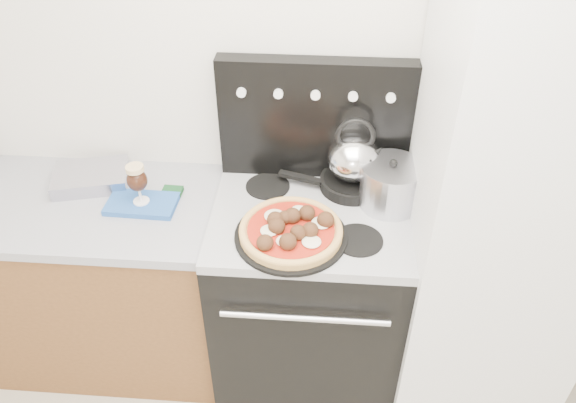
# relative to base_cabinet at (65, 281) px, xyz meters

# --- Properties ---
(room_shell) EXTENTS (3.52, 3.01, 2.52)m
(room_shell) POSITION_rel_base_cabinet_xyz_m (1.02, -0.91, 0.82)
(room_shell) COLOR #C3B49F
(room_shell) RESTS_ON ground
(base_cabinet) EXTENTS (1.45, 0.60, 0.86)m
(base_cabinet) POSITION_rel_base_cabinet_xyz_m (0.00, 0.00, 0.00)
(base_cabinet) COLOR brown
(base_cabinet) RESTS_ON ground
(countertop) EXTENTS (1.48, 0.63, 0.04)m
(countertop) POSITION_rel_base_cabinet_xyz_m (0.00, 0.00, 0.45)
(countertop) COLOR #9D9DA8
(countertop) RESTS_ON base_cabinet
(stove_body) EXTENTS (0.76, 0.65, 0.88)m
(stove_body) POSITION_rel_base_cabinet_xyz_m (1.10, -0.02, 0.01)
(stove_body) COLOR black
(stove_body) RESTS_ON ground
(cooktop) EXTENTS (0.76, 0.65, 0.04)m
(cooktop) POSITION_rel_base_cabinet_xyz_m (1.10, -0.02, 0.47)
(cooktop) COLOR #ADADB2
(cooktop) RESTS_ON stove_body
(backguard) EXTENTS (0.76, 0.08, 0.50)m
(backguard) POSITION_rel_base_cabinet_xyz_m (1.10, 0.25, 0.74)
(backguard) COLOR black
(backguard) RESTS_ON cooktop
(fridge) EXTENTS (0.64, 0.68, 1.90)m
(fridge) POSITION_rel_base_cabinet_xyz_m (1.80, -0.05, 0.52)
(fridge) COLOR silver
(fridge) RESTS_ON ground
(foil_sheet) EXTENTS (0.34, 0.28, 0.06)m
(foil_sheet) POSITION_rel_base_cabinet_xyz_m (0.19, 0.12, 0.50)
(foil_sheet) COLOR silver
(foil_sheet) RESTS_ON countertop
(oven_mitt) EXTENTS (0.28, 0.17, 0.02)m
(oven_mitt) POSITION_rel_base_cabinet_xyz_m (0.44, -0.01, 0.48)
(oven_mitt) COLOR #2757A8
(oven_mitt) RESTS_ON countertop
(beer_glass) EXTENTS (0.10, 0.10, 0.17)m
(beer_glass) POSITION_rel_base_cabinet_xyz_m (0.44, -0.01, 0.58)
(beer_glass) COLOR black
(beer_glass) RESTS_ON oven_mitt
(pizza_pan) EXTENTS (0.47, 0.47, 0.01)m
(pizza_pan) POSITION_rel_base_cabinet_xyz_m (1.04, -0.17, 0.50)
(pizza_pan) COLOR black
(pizza_pan) RESTS_ON cooktop
(pizza) EXTENTS (0.46, 0.46, 0.05)m
(pizza) POSITION_rel_base_cabinet_xyz_m (1.04, -0.17, 0.53)
(pizza) COLOR #CFB558
(pizza) RESTS_ON pizza_pan
(skillet) EXTENTS (0.32, 0.32, 0.05)m
(skillet) POSITION_rel_base_cabinet_xyz_m (1.26, 0.15, 0.51)
(skillet) COLOR black
(skillet) RESTS_ON cooktop
(tea_kettle) EXTENTS (0.22, 0.22, 0.23)m
(tea_kettle) POSITION_rel_base_cabinet_xyz_m (1.26, 0.15, 0.65)
(tea_kettle) COLOR white
(tea_kettle) RESTS_ON skillet
(stock_pot) EXTENTS (0.28, 0.28, 0.17)m
(stock_pot) POSITION_rel_base_cabinet_xyz_m (1.41, 0.05, 0.57)
(stock_pot) COLOR silver
(stock_pot) RESTS_ON cooktop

